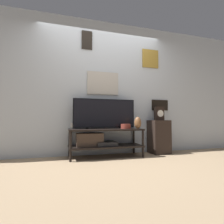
{
  "coord_description": "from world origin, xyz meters",
  "views": [
    {
      "loc": [
        -0.77,
        -2.85,
        0.66
      ],
      "look_at": [
        0.12,
        0.28,
        0.83
      ],
      "focal_mm": 28.0,
      "sensor_mm": 36.0,
      "label": 1
    }
  ],
  "objects_px": {
    "mantel_clock": "(159,113)",
    "vase_wide_bowl": "(126,126)",
    "television": "(105,113)",
    "candle_jar": "(73,126)",
    "vase_urn_stoneware": "(138,123)"
  },
  "relations": [
    {
      "from": "mantel_clock",
      "to": "vase_wide_bowl",
      "type": "bearing_deg",
      "value": -167.68
    },
    {
      "from": "vase_wide_bowl",
      "to": "mantel_clock",
      "type": "distance_m",
      "value": 0.87
    },
    {
      "from": "television",
      "to": "vase_wide_bowl",
      "type": "relative_size",
      "value": 6.43
    },
    {
      "from": "television",
      "to": "candle_jar",
      "type": "height_order",
      "value": "television"
    },
    {
      "from": "vase_wide_bowl",
      "to": "television",
      "type": "bearing_deg",
      "value": 155.19
    },
    {
      "from": "television",
      "to": "vase_urn_stoneware",
      "type": "relative_size",
      "value": 5.37
    },
    {
      "from": "vase_urn_stoneware",
      "to": "candle_jar",
      "type": "bearing_deg",
      "value": 163.07
    },
    {
      "from": "television",
      "to": "vase_urn_stoneware",
      "type": "bearing_deg",
      "value": -25.02
    },
    {
      "from": "television",
      "to": "mantel_clock",
      "type": "xyz_separation_m",
      "value": [
        1.18,
        0.01,
        0.01
      ]
    },
    {
      "from": "television",
      "to": "vase_wide_bowl",
      "type": "distance_m",
      "value": 0.47
    },
    {
      "from": "vase_wide_bowl",
      "to": "vase_urn_stoneware",
      "type": "distance_m",
      "value": 0.23
    },
    {
      "from": "television",
      "to": "mantel_clock",
      "type": "height_order",
      "value": "television"
    },
    {
      "from": "vase_wide_bowl",
      "to": "candle_jar",
      "type": "height_order",
      "value": "candle_jar"
    },
    {
      "from": "television",
      "to": "vase_wide_bowl",
      "type": "xyz_separation_m",
      "value": [
        0.37,
        -0.17,
        -0.25
      ]
    },
    {
      "from": "candle_jar",
      "to": "vase_urn_stoneware",
      "type": "bearing_deg",
      "value": -16.93
    }
  ]
}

